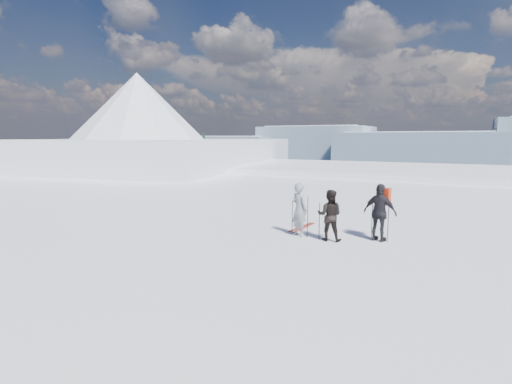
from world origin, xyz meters
TOP-DOWN VIEW (x-y plane):
  - lake_basin at (0.00, 30.00)m, footprint 820.00×820.00m
  - far_mountain_range at (29.60, 454.78)m, footprint 770.00×110.00m
  - near_ridge at (-26.64, 29.20)m, footprint 31.37×35.68m
  - skier_grey at (-0.77, 3.82)m, footprint 0.76×0.67m
  - skier_dark at (0.30, 3.68)m, footprint 0.87×0.72m
  - skier_pack at (1.71, 4.33)m, footprint 1.13×0.67m
  - backpack at (1.77, 4.57)m, footprint 0.42×0.30m
  - ski_poles at (0.43, 3.88)m, footprint 2.99×0.75m
  - skis_loose at (-1.08, 4.95)m, footprint 0.37×1.70m

SIDE VIEW (x-z plane):
  - far_mountain_range at x=29.60m, z-range -33.69..19.31m
  - lake_basin at x=0.00m, z-range -42.31..29.31m
  - near_ridge at x=-26.64m, z-range -16.35..9.27m
  - skis_loose at x=-1.08m, z-range 0.00..0.03m
  - ski_poles at x=0.43m, z-range -0.06..1.30m
  - skier_dark at x=0.30m, z-range 0.00..1.61m
  - skier_grey at x=-0.77m, z-range 0.00..1.76m
  - skier_pack at x=1.71m, z-range 0.00..1.81m
  - backpack at x=1.77m, z-range 1.81..2.34m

